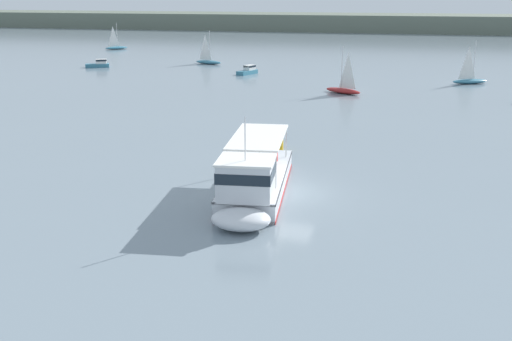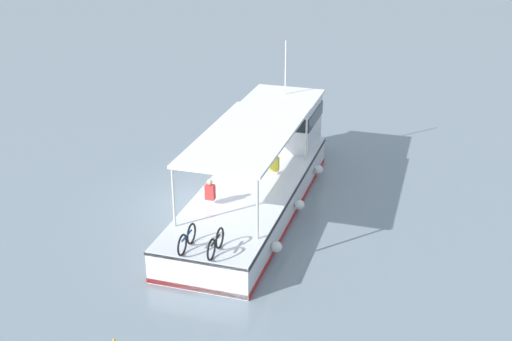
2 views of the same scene
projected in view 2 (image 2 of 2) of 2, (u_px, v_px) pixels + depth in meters
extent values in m
plane|color=gray|center=(201.00, 203.00, 24.72)|extent=(400.00, 400.00, 0.00)
cube|color=silver|center=(251.00, 198.00, 23.86)|extent=(4.55, 11.12, 1.10)
ellipsoid|color=silver|center=(293.00, 140.00, 29.29)|extent=(3.20, 2.56, 1.01)
cube|color=red|center=(251.00, 209.00, 24.04)|extent=(4.59, 11.13, 0.16)
cube|color=#2D2D33|center=(251.00, 187.00, 23.67)|extent=(4.61, 11.13, 0.10)
cube|color=silver|center=(283.00, 121.00, 27.12)|extent=(3.03, 2.93, 1.90)
cube|color=#19232D|center=(283.00, 113.00, 26.98)|extent=(3.10, 2.97, 0.56)
cube|color=white|center=(283.00, 97.00, 26.71)|extent=(3.21, 3.10, 0.12)
cube|color=white|center=(247.00, 135.00, 22.43)|extent=(3.77, 7.02, 0.10)
cylinder|color=silver|center=(239.00, 129.00, 26.06)|extent=(0.08, 0.08, 2.00)
cylinder|color=silver|center=(306.00, 136.00, 25.33)|extent=(0.08, 0.08, 2.00)
cylinder|color=silver|center=(174.00, 198.00, 20.36)|extent=(0.08, 0.08, 2.00)
cylinder|color=silver|center=(257.00, 209.00, 19.63)|extent=(0.08, 0.08, 2.00)
cylinder|color=silver|center=(286.00, 68.00, 26.51)|extent=(0.06, 0.06, 2.20)
sphere|color=white|center=(319.00, 170.00, 26.39)|extent=(0.36, 0.36, 0.36)
sphere|color=white|center=(299.00, 205.00, 23.49)|extent=(0.36, 0.36, 0.36)
sphere|color=white|center=(277.00, 247.00, 20.78)|extent=(0.36, 0.36, 0.36)
torus|color=black|center=(191.00, 234.00, 19.64)|extent=(0.14, 0.66, 0.66)
torus|color=black|center=(182.00, 245.00, 19.03)|extent=(0.14, 0.66, 0.66)
cylinder|color=#1E478C|center=(187.00, 236.00, 19.29)|extent=(0.15, 0.70, 0.06)
torus|color=black|center=(220.00, 238.00, 19.40)|extent=(0.14, 0.66, 0.66)
torus|color=black|center=(211.00, 250.00, 18.79)|extent=(0.14, 0.66, 0.66)
cylinder|color=#232328|center=(215.00, 240.00, 19.05)|extent=(0.15, 0.70, 0.06)
cube|color=red|center=(210.00, 192.00, 21.99)|extent=(0.35, 0.26, 0.52)
sphere|color=beige|center=(210.00, 182.00, 21.85)|extent=(0.20, 0.20, 0.20)
cube|color=yellow|center=(274.00, 164.00, 24.20)|extent=(0.35, 0.26, 0.52)
sphere|color=tan|center=(275.00, 155.00, 24.05)|extent=(0.20, 0.20, 0.20)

